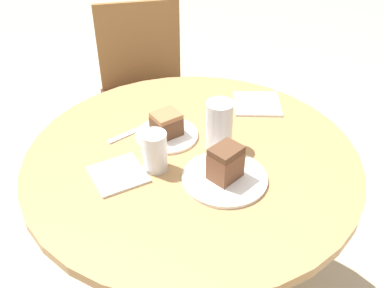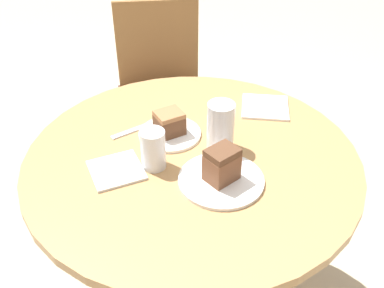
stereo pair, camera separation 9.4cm
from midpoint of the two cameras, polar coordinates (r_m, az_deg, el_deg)
table at (r=1.45m, az=1.88°, el=-7.12°), size 0.99×0.99×0.75m
chair at (r=2.18m, az=-2.75°, el=6.14°), size 0.42×0.45×0.88m
plate_near at (r=1.41m, az=-0.92°, el=1.25°), size 0.20×0.20×0.01m
plate_far at (r=1.24m, az=5.90°, el=-4.62°), size 0.24×0.24×0.01m
cake_slice_near at (r=1.38m, az=-0.94°, el=2.67°), size 0.10×0.10×0.07m
cake_slice_far at (r=1.20m, az=6.06°, el=-2.68°), size 0.11×0.10×0.10m
glass_lemonade at (r=1.33m, az=5.68°, el=1.95°), size 0.08×0.08×0.15m
glass_water at (r=1.26m, az=-2.79°, el=-0.97°), size 0.07×0.07×0.12m
napkin_stack at (r=1.57m, az=10.98°, el=4.60°), size 0.19×0.19×0.01m
fork at (r=1.43m, az=-5.63°, el=1.70°), size 0.14×0.09×0.00m
napkin_side at (r=1.28m, az=-7.51°, el=-3.37°), size 0.18×0.18×0.01m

